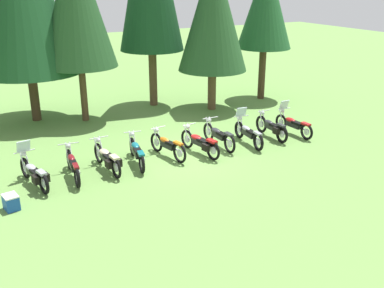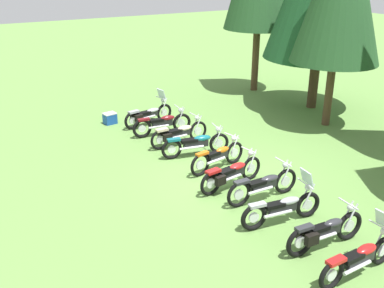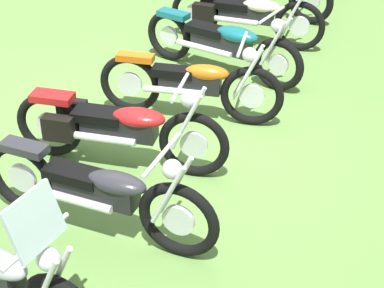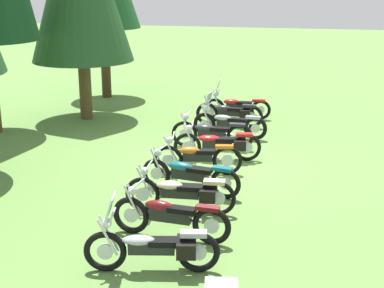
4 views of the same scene
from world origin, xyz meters
name	(u,v)px [view 1 (image 1 of 4)]	position (x,y,z in m)	size (l,w,h in m)	color
ground_plane	(183,155)	(0.00, 0.00, 0.00)	(80.00, 80.00, 0.00)	#608C42
motorcycle_0	(34,173)	(-5.43, -0.12, 0.46)	(0.85, 2.25, 1.37)	black
motorcycle_1	(73,165)	(-4.18, -0.07, 0.46)	(0.71, 2.34, 1.02)	black
motorcycle_2	(107,158)	(-2.97, -0.03, 0.47)	(0.71, 2.33, 1.02)	black
motorcycle_3	(137,152)	(-1.84, 0.07, 0.46)	(0.72, 2.39, 1.01)	black
motorcycle_4	(167,145)	(-0.59, 0.16, 0.45)	(0.69, 2.19, 1.02)	black
motorcycle_5	(200,143)	(0.63, -0.18, 0.46)	(0.78, 2.32, 1.02)	black
motorcycle_6	(219,135)	(1.68, 0.22, 0.46)	(0.71, 2.36, 1.03)	black
motorcycle_7	(248,133)	(2.88, -0.10, 0.46)	(0.66, 2.31, 1.37)	black
motorcycle_8	(272,127)	(4.18, 0.05, 0.45)	(0.61, 2.22, 1.03)	black
motorcycle_9	(293,124)	(5.26, -0.01, 0.46)	(0.69, 2.26, 1.35)	black
pine_tree_4	(213,12)	(4.20, 5.06, 4.79)	(3.38, 3.38, 7.63)	brown
pine_tree_5	(266,4)	(7.70, 5.63, 5.03)	(2.88, 2.88, 7.37)	#42301E
picnic_cooler	(11,202)	(-6.33, -1.41, 0.23)	(0.46, 0.55, 0.45)	#19479E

